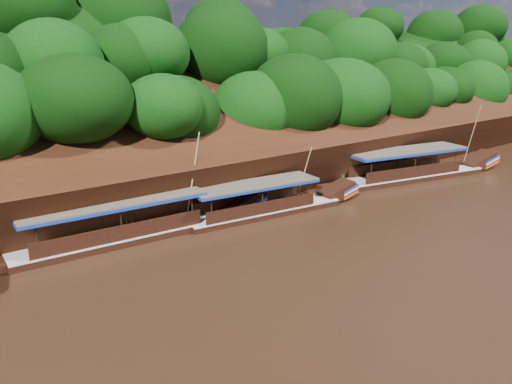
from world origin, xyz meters
TOP-DOWN VIEW (x-y plane):
  - ground at (0.00, 0.00)m, footprint 160.00×160.00m
  - riverbank at (-0.01, 22.73)m, footprint 120.00×30.06m
  - boat_0 at (13.87, 6.86)m, footprint 16.37×5.24m
  - boat_1 at (-1.92, 7.40)m, footprint 13.39×3.37m
  - boat_2 at (-10.74, 8.69)m, footprint 16.07×3.11m
  - reeds at (-2.45, 9.61)m, footprint 50.68×2.41m

SIDE VIEW (x-z plane):
  - ground at x=0.00m, z-range 0.00..0.00m
  - boat_1 at x=-1.92m, z-range -1.95..2.99m
  - boat_2 at x=-10.74m, z-range -2.62..3.76m
  - boat_0 at x=13.87m, z-range -2.69..3.88m
  - reeds at x=-2.45m, z-range -0.12..1.80m
  - riverbank at x=-0.01m, z-range -7.81..11.59m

